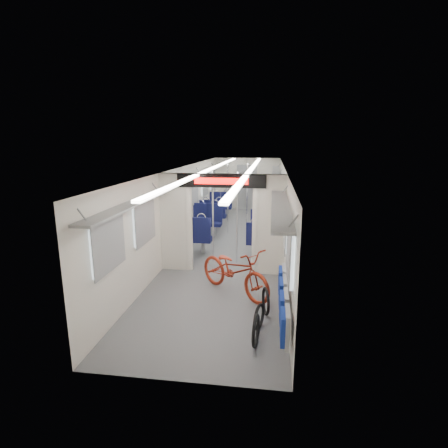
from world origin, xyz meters
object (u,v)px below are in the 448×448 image
Objects in this scene: seat_bay_far_right at (266,206)px; seat_bay_near_right at (264,230)px; bike_hoop_a at (256,332)px; stanchion_far_left at (228,199)px; stanchion_near_left at (213,217)px; bike_hoop_c at (266,302)px; flip_bench at (283,300)px; stanchion_near_right at (237,218)px; seat_bay_near_left at (201,225)px; stanchion_far_right at (247,197)px; bike_hoop_b at (259,318)px; seat_bay_far_left at (217,207)px; bicycle at (235,270)px.

seat_bay_near_right is at bearing -90.00° from seat_bay_far_right.
bike_hoop_a is 0.23× the size of seat_bay_far_right.
seat_bay_far_right is at bearing 90.08° from bike_hoop_a.
seat_bay_far_right is 0.95× the size of stanchion_far_left.
seat_bay_near_right is 1.92m from stanchion_near_left.
flip_bench is at bearing -65.47° from bike_hoop_c.
stanchion_near_right is (0.61, -0.04, 0.00)m from stanchion_near_left.
bike_hoop_a reaches higher than bike_hoop_c.
seat_bay_near_left is 1.18× the size of seat_bay_near_right.
seat_bay_near_right is 3.82m from seat_bay_far_right.
stanchion_far_left is 0.77m from stanchion_far_right.
stanchion_far_left is at bearing 65.46° from seat_bay_near_left.
bike_hoop_a is 6.77m from stanchion_far_left.
flip_bench is at bearing -12.41° from bike_hoop_b.
seat_bay_far_left is 1.88m from stanchion_far_left.
seat_bay_near_right is at bearing 46.44° from stanchion_near_left.
seat_bay_near_left is at bearing 128.30° from stanchion_near_right.
stanchion_near_left is at bearing -82.30° from seat_bay_far_left.
bike_hoop_c is at bearing -76.06° from stanchion_far_left.
seat_bay_near_right is 2.09m from stanchion_far_left.
stanchion_near_left is (-1.30, 3.22, 0.95)m from bike_hoop_b.
stanchion_far_right reaches higher than seat_bay_near_left.
seat_bay_near_left reaches higher than bike_hoop_b.
bicycle is 0.86× the size of seat_bay_far_right.
stanchion_near_left is 1.00× the size of stanchion_far_right.
bike_hoop_b is 0.19× the size of stanchion_near_left.
stanchion_near_left is at bearing 116.86° from flip_bench.
bike_hoop_a is at bearing -77.17° from seat_bay_far_left.
stanchion_near_left is at bearing 111.95° from bike_hoop_b.
stanchion_far_right is (-0.64, -1.78, 0.59)m from seat_bay_far_right.
flip_bench is (0.92, -1.41, 0.08)m from bicycle.
seat_bay_far_left is at bearing 102.83° from bike_hoop_a.
bike_hoop_b is at bearing -89.45° from seat_bay_near_right.
flip_bench is 4.67× the size of bike_hoop_b.
stanchion_near_left is at bearing 108.84° from bike_hoop_a.
bike_hoop_b is at bearing -84.05° from stanchion_far_right.
stanchion_near_left is (-1.67, 3.30, 0.57)m from flip_bench.
flip_bench is 3.75m from stanchion_near_left.
stanchion_far_left is (0.63, -1.67, 0.60)m from seat_bay_far_left.
bike_hoop_b is 0.89× the size of bike_hoop_c.
stanchion_far_left is at bearing 103.94° from bike_hoop_c.
seat_bay_near_right is 0.91× the size of seat_bay_far_left.
bike_hoop_c is 0.22× the size of stanchion_far_left.
stanchion_near_left is 1.00× the size of stanchion_near_right.
bike_hoop_a is 8.48m from seat_bay_far_left.
stanchion_near_left is at bearing -133.56° from seat_bay_near_right.
seat_bay_near_left is 2.06m from stanchion_near_right.
stanchion_far_right is at bearing 107.46° from seat_bay_near_right.
seat_bay_far_right is 1.98m from stanchion_far_right.
bike_hoop_b is at bearing -76.17° from seat_bay_far_left.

